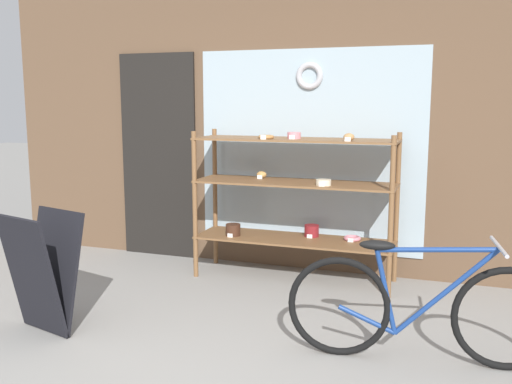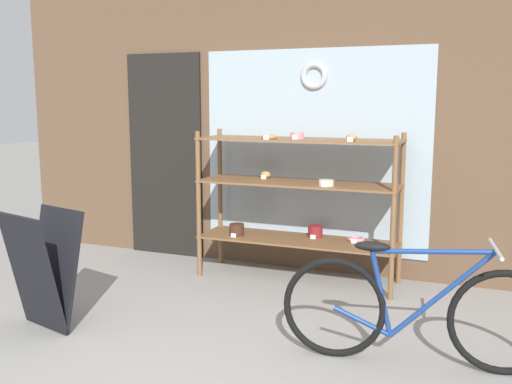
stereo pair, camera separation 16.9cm
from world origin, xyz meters
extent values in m
cube|color=brown|center=(0.00, 2.60, 1.55)|extent=(6.18, 0.08, 3.11)
cube|color=#A3B7C1|center=(0.20, 2.55, 1.15)|extent=(2.17, 0.02, 1.90)
cube|color=black|center=(-1.40, 2.54, 1.05)|extent=(0.84, 0.03, 2.10)
torus|color=#B7B7BC|center=(0.20, 2.53, 1.85)|extent=(0.26, 0.06, 0.26)
cylinder|color=brown|center=(-0.72, 1.97, 0.68)|extent=(0.04, 0.04, 1.35)
cylinder|color=brown|center=(1.04, 1.97, 0.68)|extent=(0.04, 0.04, 1.35)
cylinder|color=brown|center=(-0.72, 2.43, 0.68)|extent=(0.04, 0.04, 1.35)
cylinder|color=brown|center=(1.04, 2.43, 0.68)|extent=(0.04, 0.04, 1.35)
cube|color=brown|center=(0.16, 2.20, 0.37)|extent=(1.81, 0.51, 0.02)
cube|color=brown|center=(0.16, 2.20, 0.89)|extent=(1.81, 0.51, 0.02)
cube|color=brown|center=(0.16, 2.20, 1.28)|extent=(1.81, 0.51, 0.02)
torus|color=pink|center=(0.67, 2.32, 0.40)|extent=(0.15, 0.15, 0.03)
cube|color=white|center=(0.67, 2.23, 0.40)|extent=(0.05, 0.00, 0.04)
cylinder|color=#422619|center=(-0.41, 2.12, 0.43)|extent=(0.14, 0.14, 0.11)
cube|color=white|center=(-0.41, 2.05, 0.40)|extent=(0.05, 0.00, 0.04)
ellipsoid|color=tan|center=(-0.20, 2.33, 0.94)|extent=(0.09, 0.08, 0.07)
cube|color=white|center=(-0.20, 2.28, 0.92)|extent=(0.05, 0.00, 0.04)
cylinder|color=beige|center=(0.45, 2.08, 0.93)|extent=(0.13, 0.13, 0.05)
cube|color=white|center=(0.45, 2.00, 0.92)|extent=(0.05, 0.00, 0.04)
cylinder|color=maroon|center=(0.29, 2.33, 0.43)|extent=(0.13, 0.13, 0.11)
cube|color=white|center=(0.29, 2.26, 0.40)|extent=(0.05, 0.00, 0.04)
cylinder|color=pink|center=(0.16, 2.17, 1.32)|extent=(0.12, 0.12, 0.06)
cube|color=white|center=(0.16, 2.10, 1.31)|extent=(0.05, 0.00, 0.04)
ellipsoid|color=#AD7F4C|center=(0.67, 2.05, 1.32)|extent=(0.09, 0.08, 0.06)
cube|color=white|center=(0.67, 2.00, 1.31)|extent=(0.05, 0.00, 0.04)
torus|color=#B27A42|center=(-0.07, 2.07, 1.31)|extent=(0.14, 0.14, 0.03)
cube|color=white|center=(-0.07, 2.00, 1.31)|extent=(0.05, 0.00, 0.04)
torus|color=black|center=(0.86, 0.76, 0.33)|extent=(0.65, 0.13, 0.65)
torus|color=black|center=(1.86, 0.89, 0.33)|extent=(0.65, 0.13, 0.65)
cylinder|color=navy|center=(1.50, 0.84, 0.47)|extent=(0.60, 0.11, 0.60)
cylinder|color=navy|center=(1.43, 0.83, 0.73)|extent=(0.70, 0.12, 0.07)
cylinder|color=navy|center=(1.15, 0.80, 0.45)|extent=(0.16, 0.05, 0.54)
cylinder|color=navy|center=(1.04, 0.78, 0.25)|extent=(0.37, 0.08, 0.18)
ellipsoid|color=black|center=(1.09, 0.79, 0.74)|extent=(0.23, 0.12, 0.06)
cylinder|color=#B2B2B7|center=(1.78, 0.88, 0.77)|extent=(0.08, 0.46, 0.02)
cube|color=black|center=(-1.20, 0.36, 0.43)|extent=(0.53, 0.32, 0.85)
cube|color=black|center=(-1.15, 0.54, 0.43)|extent=(0.53, 0.32, 0.85)
camera|label=1|loc=(1.52, -2.69, 1.63)|focal=40.00mm
camera|label=2|loc=(1.68, -2.63, 1.63)|focal=40.00mm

